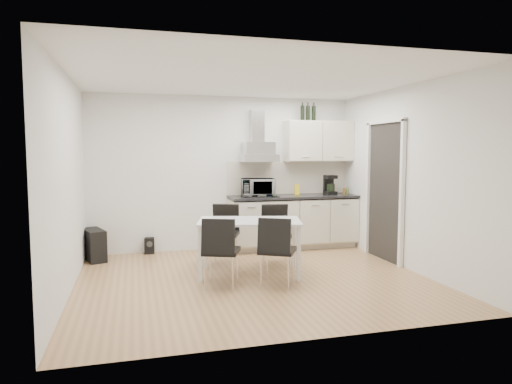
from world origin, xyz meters
TOP-DOWN VIEW (x-y plane):
  - ground at (0.00, 0.00)m, footprint 4.50×4.50m
  - wall_back at (0.00, 2.00)m, footprint 4.50×0.10m
  - wall_front at (0.00, -2.00)m, footprint 4.50×0.10m
  - wall_left at (-2.25, 0.00)m, footprint 0.10×4.00m
  - wall_right at (2.25, 0.00)m, footprint 0.10×4.00m
  - ceiling at (0.00, 0.00)m, footprint 4.50×4.50m
  - doorway at (2.21, 0.55)m, footprint 0.08×1.04m
  - kitchenette at (1.18, 1.73)m, footprint 2.22×0.64m
  - dining_table at (0.00, 0.24)m, footprint 1.51×1.09m
  - chair_far_left at (-0.22, 0.91)m, footprint 0.59×0.63m
  - chair_far_right at (0.53, 0.68)m, footprint 0.50×0.55m
  - chair_near_left at (-0.47, -0.22)m, footprint 0.59×0.63m
  - chair_near_right at (0.21, -0.36)m, footprint 0.63×0.65m
  - guitar_amp at (-2.11, 1.65)m, footprint 0.42×0.62m
  - floor_speaker at (-1.28, 1.90)m, footprint 0.17×0.15m

SIDE VIEW (x-z plane):
  - ground at x=0.00m, z-range 0.00..0.00m
  - floor_speaker at x=-1.28m, z-range 0.00..0.26m
  - guitar_amp at x=-2.11m, z-range 0.00..0.48m
  - chair_far_left at x=-0.22m, z-range 0.00..0.88m
  - chair_far_right at x=0.53m, z-range 0.00..0.88m
  - chair_near_left at x=-0.47m, z-range 0.00..0.88m
  - chair_near_right at x=0.21m, z-range 0.00..0.88m
  - dining_table at x=0.00m, z-range 0.29..1.04m
  - kitchenette at x=1.18m, z-range -0.43..2.09m
  - doorway at x=2.21m, z-range 0.00..2.10m
  - wall_back at x=0.00m, z-range 0.00..2.60m
  - wall_front at x=0.00m, z-range 0.00..2.60m
  - wall_left at x=-2.25m, z-range 0.00..2.60m
  - wall_right at x=2.25m, z-range 0.00..2.60m
  - ceiling at x=0.00m, z-range 2.60..2.60m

